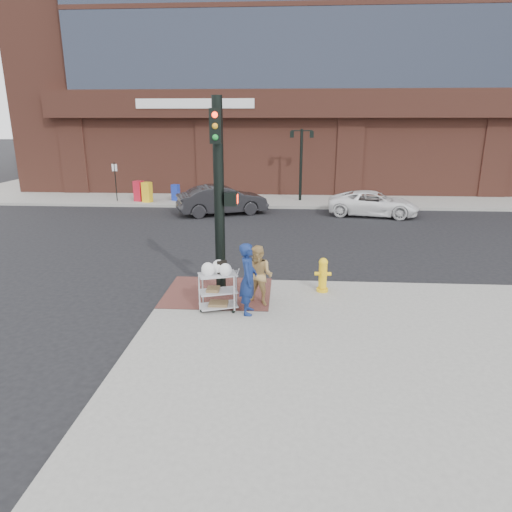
# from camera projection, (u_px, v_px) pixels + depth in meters

# --- Properties ---
(ground) EXTENTS (220.00, 220.00, 0.00)m
(ground) POSITION_uv_depth(u_px,v_px,m) (237.00, 312.00, 11.36)
(ground) COLOR black
(ground) RESTS_ON ground
(sidewalk_far) EXTENTS (65.00, 36.00, 0.15)m
(sidewalk_far) POSITION_uv_depth(u_px,v_px,m) (412.00, 173.00, 41.18)
(sidewalk_far) COLOR gray
(sidewalk_far) RESTS_ON ground
(brick_curb_ramp) EXTENTS (2.80, 2.40, 0.01)m
(brick_curb_ramp) POSITION_uv_depth(u_px,v_px,m) (218.00, 292.00, 12.22)
(brick_curb_ramp) COLOR #582D29
(brick_curb_ramp) RESTS_ON sidewalk_near
(lamp_post) EXTENTS (1.32, 0.22, 4.00)m
(lamp_post) POSITION_uv_depth(u_px,v_px,m) (301.00, 157.00, 25.80)
(lamp_post) COLOR black
(lamp_post) RESTS_ON sidewalk_far
(parking_sign) EXTENTS (0.05, 0.05, 2.20)m
(parking_sign) POSITION_uv_depth(u_px,v_px,m) (116.00, 182.00, 25.89)
(parking_sign) COLOR black
(parking_sign) RESTS_ON sidewalk_far
(traffic_signal_pole) EXTENTS (0.61, 0.51, 5.00)m
(traffic_signal_pole) POSITION_uv_depth(u_px,v_px,m) (220.00, 194.00, 11.33)
(traffic_signal_pole) COLOR black
(traffic_signal_pole) RESTS_ON sidewalk_near
(woman_blue) EXTENTS (0.43, 0.64, 1.73)m
(woman_blue) POSITION_uv_depth(u_px,v_px,m) (248.00, 279.00, 10.68)
(woman_blue) COLOR navy
(woman_blue) RESTS_ON sidewalk_near
(pedestrian_tan) EXTENTS (0.89, 0.80, 1.51)m
(pedestrian_tan) POSITION_uv_depth(u_px,v_px,m) (259.00, 276.00, 11.21)
(pedestrian_tan) COLOR tan
(pedestrian_tan) RESTS_ON sidewalk_near
(sedan_dark) EXTENTS (4.74, 3.13, 1.48)m
(sedan_dark) POSITION_uv_depth(u_px,v_px,m) (222.00, 200.00, 23.04)
(sedan_dark) COLOR black
(sedan_dark) RESTS_ON ground
(minivan_white) EXTENTS (4.71, 2.84, 1.22)m
(minivan_white) POSITION_uv_depth(u_px,v_px,m) (373.00, 203.00, 22.76)
(minivan_white) COLOR white
(minivan_white) RESTS_ON ground
(utility_cart) EXTENTS (1.00, 0.76, 1.24)m
(utility_cart) POSITION_uv_depth(u_px,v_px,m) (218.00, 288.00, 10.95)
(utility_cart) COLOR #A9AAAF
(utility_cart) RESTS_ON sidewalk_near
(fire_hydrant) EXTENTS (0.44, 0.31, 0.94)m
(fire_hydrant) POSITION_uv_depth(u_px,v_px,m) (323.00, 274.00, 12.18)
(fire_hydrant) COLOR yellow
(fire_hydrant) RESTS_ON sidewalk_near
(newsbox_red) EXTENTS (0.60, 0.58, 1.15)m
(newsbox_red) POSITION_uv_depth(u_px,v_px,m) (139.00, 191.00, 26.08)
(newsbox_red) COLOR red
(newsbox_red) RESTS_ON sidewalk_far
(newsbox_yellow) EXTENTS (0.56, 0.52, 1.12)m
(newsbox_yellow) POSITION_uv_depth(u_px,v_px,m) (147.00, 192.00, 25.74)
(newsbox_yellow) COLOR yellow
(newsbox_yellow) RESTS_ON sidewalk_far
(newsbox_blue) EXTENTS (0.47, 0.45, 0.92)m
(newsbox_blue) POSITION_uv_depth(u_px,v_px,m) (176.00, 193.00, 26.28)
(newsbox_blue) COLOR #1930A4
(newsbox_blue) RESTS_ON sidewalk_far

